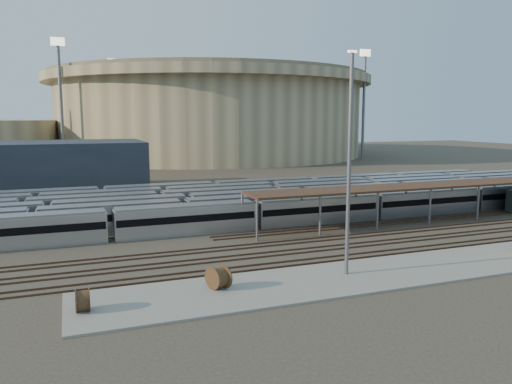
{
  "coord_description": "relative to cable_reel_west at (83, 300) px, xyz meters",
  "views": [
    {
      "loc": [
        -29.0,
        -53.81,
        14.81
      ],
      "look_at": [
        -4.08,
        12.0,
        4.31
      ],
      "focal_mm": 35.0,
      "sensor_mm": 36.0,
      "label": 1
    }
  ],
  "objects": [
    {
      "name": "cable_reel_east",
      "position": [
        11.1,
        1.2,
        0.12
      ],
      "size": [
        1.8,
        2.27,
        2.0
      ],
      "primitive_type": "cylinder",
      "rotation": [
        0.0,
        1.57,
        0.4
      ],
      "color": "#4E341F",
      "rests_on": "apron"
    },
    {
      "name": "empty_tracks",
      "position": [
        28.5,
        10.26,
        -0.99
      ],
      "size": [
        170.0,
        9.62,
        0.18
      ],
      "color": "#4C3323",
      "rests_on": "ground"
    },
    {
      "name": "yard_light_pole",
      "position": [
        23.61,
        0.98,
        9.47
      ],
      "size": [
        0.82,
        0.36,
        20.52
      ],
      "color": "slate",
      "rests_on": "apron"
    },
    {
      "name": "service_building",
      "position": [
        -6.5,
        70.26,
        3.92
      ],
      "size": [
        42.0,
        20.0,
        10.0
      ],
      "primitive_type": "cube",
      "color": "#1E232D",
      "rests_on": "ground"
    },
    {
      "name": "subway_trains",
      "position": [
        29.34,
        33.76,
        0.72
      ],
      "size": [
        123.56,
        23.9,
        3.6
      ],
      "color": "#ABABAF",
      "rests_on": "ground"
    },
    {
      "name": "stadium",
      "position": [
        53.5,
        155.26,
        15.39
      ],
      "size": [
        124.0,
        124.0,
        32.5
      ],
      "color": "tan",
      "rests_on": "ground"
    },
    {
      "name": "apron",
      "position": [
        23.5,
        0.26,
        -0.98
      ],
      "size": [
        50.0,
        9.0,
        0.2
      ],
      "primitive_type": "cube",
      "color": "gray",
      "rests_on": "ground"
    },
    {
      "name": "inspection_shed",
      "position": [
        50.5,
        19.26,
        3.9
      ],
      "size": [
        60.3,
        6.0,
        5.3
      ],
      "color": "slate",
      "rests_on": "ground"
    },
    {
      "name": "floodlight_3",
      "position": [
        18.5,
        175.26,
        19.57
      ],
      "size": [
        4.0,
        1.0,
        38.4
      ],
      "color": "slate",
      "rests_on": "ground"
    },
    {
      "name": "floodlight_0",
      "position": [
        -1.5,
        125.26,
        19.57
      ],
      "size": [
        4.0,
        1.0,
        38.4
      ],
      "color": "slate",
      "rests_on": "ground"
    },
    {
      "name": "floodlight_2",
      "position": [
        98.5,
        115.26,
        19.57
      ],
      "size": [
        4.0,
        1.0,
        38.4
      ],
      "color": "slate",
      "rests_on": "ground"
    },
    {
      "name": "cable_reel_west",
      "position": [
        0.0,
        0.0,
        0.0
      ],
      "size": [
        0.99,
        1.77,
        1.76
      ],
      "primitive_type": "cylinder",
      "rotation": [
        0.0,
        1.57,
        -0.0
      ],
      "color": "#4E341F",
      "rests_on": "apron"
    },
    {
      "name": "ground",
      "position": [
        28.5,
        15.26,
        -1.08
      ],
      "size": [
        420.0,
        420.0,
        0.0
      ],
      "primitive_type": "plane",
      "color": "#383026",
      "rests_on": "ground"
    }
  ]
}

